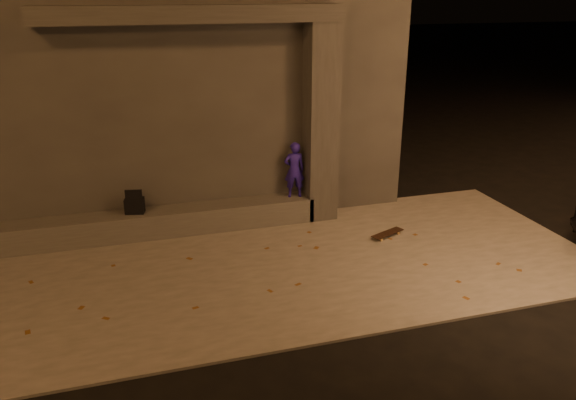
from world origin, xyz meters
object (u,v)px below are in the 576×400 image
object	(u,v)px
skateboarder	(294,170)
backpack	(134,204)
column	(321,124)
skateboard	(387,233)

from	to	relation	value
skateboarder	backpack	xyz separation A→B (m)	(-2.91, 0.00, -0.37)
column	skateboarder	bearing A→B (deg)	180.00
skateboarder	backpack	distance (m)	2.93
column	backpack	size ratio (longest dim) A/B	7.94
column	skateboarder	world-z (taller)	column
skateboarder	skateboard	xyz separation A→B (m)	(1.34, -1.28, -0.91)
skateboarder	skateboard	bearing A→B (deg)	142.36
column	backpack	world-z (taller)	column
backpack	skateboard	world-z (taller)	backpack
column	backpack	distance (m)	3.61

